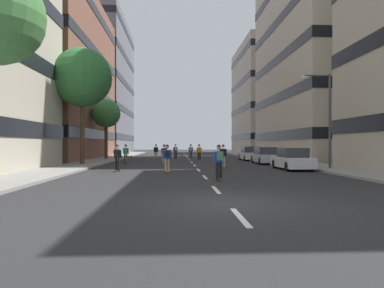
{
  "coord_description": "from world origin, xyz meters",
  "views": [
    {
      "loc": [
        -1.6,
        -10.28,
        1.81
      ],
      "look_at": [
        0.0,
        22.36,
        1.8
      ],
      "focal_mm": 31.69,
      "sensor_mm": 36.0,
      "label": 1
    }
  ],
  "objects_px": {
    "street_tree_mid": "(82,78)",
    "skater_7": "(117,157)",
    "street_tree_near": "(106,114)",
    "skater_4": "(126,153)",
    "parked_car_mid": "(292,160)",
    "skater_8": "(191,151)",
    "skater_3": "(223,155)",
    "skater_0": "(219,160)",
    "skater_1": "(167,157)",
    "parked_car_far": "(265,156)",
    "skater_6": "(164,153)",
    "skater_9": "(199,152)",
    "parked_car_near": "(250,154)",
    "skater_2": "(176,151)",
    "skater_5": "(156,151)",
    "streetlamp_right": "(325,110)"
  },
  "relations": [
    {
      "from": "street_tree_mid",
      "to": "skater_7",
      "type": "height_order",
      "value": "street_tree_mid"
    },
    {
      "from": "street_tree_near",
      "to": "skater_4",
      "type": "bearing_deg",
      "value": -65.56
    },
    {
      "from": "parked_car_mid",
      "to": "skater_4",
      "type": "bearing_deg",
      "value": 147.33
    },
    {
      "from": "parked_car_mid",
      "to": "skater_8",
      "type": "xyz_separation_m",
      "value": [
        -6.33,
        17.21,
        0.32
      ]
    },
    {
      "from": "skater_3",
      "to": "parked_car_mid",
      "type": "bearing_deg",
      "value": -24.74
    },
    {
      "from": "skater_0",
      "to": "skater_7",
      "type": "distance_m",
      "value": 8.12
    },
    {
      "from": "parked_car_mid",
      "to": "skater_0",
      "type": "height_order",
      "value": "skater_0"
    },
    {
      "from": "skater_1",
      "to": "skater_7",
      "type": "xyz_separation_m",
      "value": [
        -3.29,
        1.41,
        -0.03
      ]
    },
    {
      "from": "parked_car_far",
      "to": "skater_0",
      "type": "relative_size",
      "value": 2.47
    },
    {
      "from": "street_tree_near",
      "to": "skater_3",
      "type": "distance_m",
      "value": 17.97
    },
    {
      "from": "parked_car_mid",
      "to": "parked_car_far",
      "type": "bearing_deg",
      "value": 90.0
    },
    {
      "from": "parked_car_mid",
      "to": "skater_6",
      "type": "xyz_separation_m",
      "value": [
        -9.2,
        7.54,
        0.32
      ]
    },
    {
      "from": "skater_4",
      "to": "skater_9",
      "type": "relative_size",
      "value": 1.0
    },
    {
      "from": "skater_7",
      "to": "skater_4",
      "type": "bearing_deg",
      "value": 94.9
    },
    {
      "from": "street_tree_near",
      "to": "skater_9",
      "type": "xyz_separation_m",
      "value": [
        10.38,
        -2.26,
        -4.24
      ]
    },
    {
      "from": "parked_car_near",
      "to": "skater_0",
      "type": "relative_size",
      "value": 2.47
    },
    {
      "from": "skater_2",
      "to": "street_tree_near",
      "type": "bearing_deg",
      "value": -166.88
    },
    {
      "from": "parked_car_near",
      "to": "skater_4",
      "type": "bearing_deg",
      "value": -157.25
    },
    {
      "from": "street_tree_mid",
      "to": "skater_7",
      "type": "relative_size",
      "value": 5.47
    },
    {
      "from": "skater_1",
      "to": "skater_3",
      "type": "relative_size",
      "value": 1.0
    },
    {
      "from": "parked_car_near",
      "to": "skater_8",
      "type": "height_order",
      "value": "skater_8"
    },
    {
      "from": "parked_car_near",
      "to": "skater_7",
      "type": "distance_m",
      "value": 18.79
    },
    {
      "from": "skater_1",
      "to": "skater_2",
      "type": "bearing_deg",
      "value": 88.47
    },
    {
      "from": "skater_2",
      "to": "skater_4",
      "type": "relative_size",
      "value": 1.0
    },
    {
      "from": "street_tree_near",
      "to": "skater_8",
      "type": "distance_m",
      "value": 10.7
    },
    {
      "from": "parked_car_mid",
      "to": "skater_2",
      "type": "xyz_separation_m",
      "value": [
        -8.15,
        17.13,
        0.32
      ]
    },
    {
      "from": "street_tree_near",
      "to": "skater_2",
      "type": "height_order",
      "value": "street_tree_near"
    },
    {
      "from": "skater_1",
      "to": "skater_4",
      "type": "bearing_deg",
      "value": 111.07
    },
    {
      "from": "skater_2",
      "to": "skater_7",
      "type": "relative_size",
      "value": 1.0
    },
    {
      "from": "street_tree_mid",
      "to": "skater_0",
      "type": "bearing_deg",
      "value": -50.28
    },
    {
      "from": "skater_5",
      "to": "skater_8",
      "type": "bearing_deg",
      "value": 22.76
    },
    {
      "from": "skater_3",
      "to": "skater_9",
      "type": "relative_size",
      "value": 1.0
    },
    {
      "from": "skater_0",
      "to": "skater_5",
      "type": "xyz_separation_m",
      "value": [
        -4.41,
        21.98,
        0.0
      ]
    },
    {
      "from": "parked_car_far",
      "to": "street_tree_mid",
      "type": "distance_m",
      "value": 17.39
    },
    {
      "from": "parked_car_mid",
      "to": "skater_0",
      "type": "distance_m",
      "value": 8.82
    },
    {
      "from": "street_tree_mid",
      "to": "skater_4",
      "type": "xyz_separation_m",
      "value": [
        3.24,
        2.61,
        -6.4
      ]
    },
    {
      "from": "skater_3",
      "to": "skater_8",
      "type": "distance_m",
      "value": 15.21
    },
    {
      "from": "skater_3",
      "to": "skater_4",
      "type": "height_order",
      "value": "same"
    },
    {
      "from": "skater_3",
      "to": "skater_5",
      "type": "relative_size",
      "value": 1.0
    },
    {
      "from": "skater_0",
      "to": "skater_6",
      "type": "relative_size",
      "value": 1.0
    },
    {
      "from": "skater_9",
      "to": "street_tree_mid",
      "type": "bearing_deg",
      "value": -144.19
    },
    {
      "from": "skater_7",
      "to": "street_tree_mid",
      "type": "bearing_deg",
      "value": 121.64
    },
    {
      "from": "parked_car_near",
      "to": "street_tree_mid",
      "type": "bearing_deg",
      "value": -153.55
    },
    {
      "from": "parked_car_near",
      "to": "streetlamp_right",
      "type": "xyz_separation_m",
      "value": [
        2.16,
        -13.87,
        3.44
      ]
    },
    {
      "from": "parked_car_far",
      "to": "skater_2",
      "type": "distance_m",
      "value": 12.96
    },
    {
      "from": "street_tree_near",
      "to": "street_tree_mid",
      "type": "height_order",
      "value": "street_tree_mid"
    },
    {
      "from": "skater_1",
      "to": "skater_2",
      "type": "height_order",
      "value": "same"
    },
    {
      "from": "parked_car_far",
      "to": "skater_6",
      "type": "distance_m",
      "value": 9.21
    },
    {
      "from": "parked_car_mid",
      "to": "skater_5",
      "type": "height_order",
      "value": "skater_5"
    },
    {
      "from": "parked_car_near",
      "to": "street_tree_near",
      "type": "relative_size",
      "value": 0.65
    }
  ]
}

